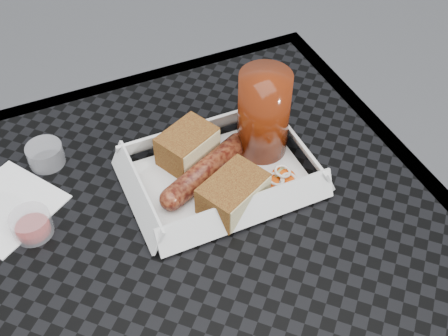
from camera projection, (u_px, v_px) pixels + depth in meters
name	position (u px, v px, depth m)	size (l,w,h in m)	color
patio_table	(168.00, 322.00, 0.70)	(0.80, 0.80, 0.74)	black
food_tray	(221.00, 177.00, 0.76)	(0.22, 0.15, 0.00)	white
bratwurst	(206.00, 170.00, 0.75)	(0.15, 0.09, 0.03)	brown
bread_near	(187.00, 146.00, 0.77)	(0.08, 0.05, 0.05)	brown
bread_far	(233.00, 193.00, 0.71)	(0.08, 0.06, 0.04)	brown
veg_garnish	(279.00, 179.00, 0.76)	(0.03, 0.03, 0.00)	#DA4909
napkin	(6.00, 207.00, 0.73)	(0.12, 0.12, 0.00)	white
condiment_cup_sauce	(31.00, 224.00, 0.69)	(0.05, 0.05, 0.03)	maroon
condiment_cup_empty	(45.00, 155.00, 0.77)	(0.05, 0.05, 0.03)	silver
drink_glass	(264.00, 115.00, 0.75)	(0.07, 0.07, 0.13)	#571A07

